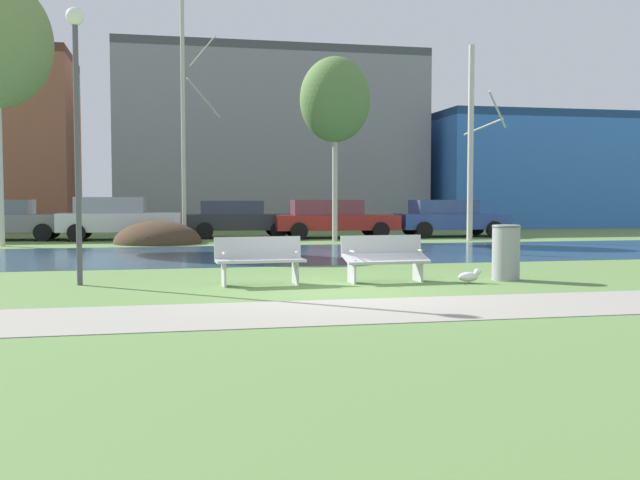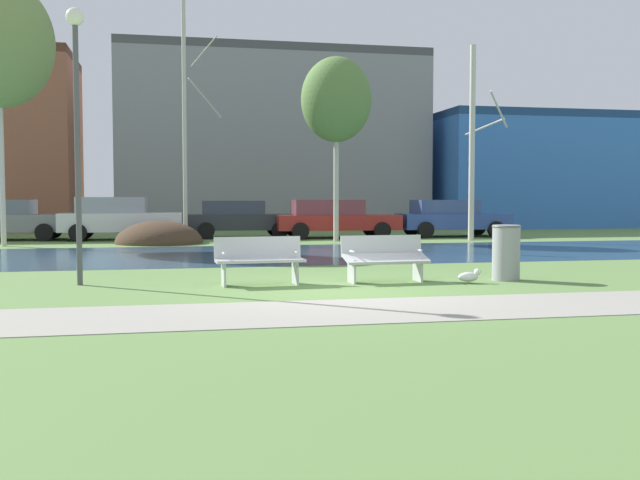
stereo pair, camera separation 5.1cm
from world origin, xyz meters
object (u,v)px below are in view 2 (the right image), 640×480
(bench_left, at_px, (259,259))
(parked_hatch_third_dark, at_px, (239,218))
(parked_sedan_second_white, at_px, (119,218))
(parked_suv_fifth_blue, at_px, (450,217))
(trash_bin, at_px, (506,252))
(parked_wagon_fourth_red, at_px, (334,218))
(bench_right, at_px, (385,257))
(seagull, at_px, (470,276))
(parked_van_nearest_grey, at_px, (7,219))
(streetlamp, at_px, (76,99))

(bench_left, xyz_separation_m, parked_hatch_third_dark, (1.10, 15.49, 0.29))
(parked_sedan_second_white, xyz_separation_m, parked_suv_fifth_blue, (12.90, -0.42, -0.05))
(trash_bin, height_order, parked_sedan_second_white, parked_sedan_second_white)
(bench_left, height_order, parked_wagon_fourth_red, parked_wagon_fourth_red)
(parked_wagon_fourth_red, height_order, parked_suv_fifth_blue, parked_wagon_fourth_red)
(bench_right, relative_size, parked_suv_fifth_blue, 0.37)
(trash_bin, distance_m, parked_sedan_second_white, 17.16)
(trash_bin, xyz_separation_m, seagull, (-0.89, -0.35, -0.42))
(seagull, height_order, parked_van_nearest_grey, parked_van_nearest_grey)
(bench_left, height_order, seagull, bench_left)
(bench_right, height_order, parked_van_nearest_grey, parked_van_nearest_grey)
(bench_right, bearing_deg, parked_suv_fifth_blue, 63.80)
(parked_suv_fifth_blue, bearing_deg, trash_bin, -107.97)
(bench_left, bearing_deg, parked_suv_fifth_blue, 56.77)
(parked_hatch_third_dark, relative_size, parked_suv_fifth_blue, 0.97)
(trash_bin, height_order, parked_suv_fifth_blue, parked_suv_fifth_blue)
(trash_bin, bearing_deg, parked_hatch_third_dark, 103.00)
(bench_right, bearing_deg, parked_van_nearest_grey, 122.25)
(parked_hatch_third_dark, xyz_separation_m, parked_suv_fifth_blue, (8.39, -1.01, 0.01))
(parked_van_nearest_grey, xyz_separation_m, parked_suv_fifth_blue, (16.92, -1.04, -0.01))
(bench_right, xyz_separation_m, parked_sedan_second_white, (-5.77, 14.90, 0.35))
(streetlamp, xyz_separation_m, parked_wagon_fourth_red, (7.90, 13.91, -2.57))
(bench_right, height_order, streetlamp, streetlamp)
(streetlamp, bearing_deg, seagull, -9.72)
(bench_right, relative_size, parked_van_nearest_grey, 0.39)
(parked_sedan_second_white, xyz_separation_m, parked_hatch_third_dark, (4.51, 0.59, -0.06))
(bench_right, height_order, parked_suv_fifth_blue, parked_suv_fifth_blue)
(parked_van_nearest_grey, distance_m, parked_sedan_second_white, 4.07)
(bench_right, height_order, trash_bin, trash_bin)
(bench_right, bearing_deg, seagull, -20.53)
(parked_sedan_second_white, bearing_deg, parked_van_nearest_grey, 171.22)
(bench_left, xyz_separation_m, parked_wagon_fourth_red, (4.71, 14.56, 0.31))
(parked_hatch_third_dark, distance_m, parked_suv_fifth_blue, 8.45)
(streetlamp, relative_size, parked_wagon_fourth_red, 1.03)
(trash_bin, relative_size, parked_van_nearest_grey, 0.25)
(trash_bin, xyz_separation_m, parked_sedan_second_white, (-8.13, 15.11, 0.28))
(bench_left, relative_size, parked_suv_fifth_blue, 0.37)
(bench_left, bearing_deg, streetlamp, 168.46)
(trash_bin, relative_size, parked_hatch_third_dark, 0.25)
(bench_right, distance_m, parked_sedan_second_white, 15.98)
(streetlamp, distance_m, parked_suv_fifth_blue, 18.94)
(bench_left, relative_size, bench_right, 1.00)
(streetlamp, height_order, parked_wagon_fourth_red, streetlamp)
(trash_bin, xyz_separation_m, parked_van_nearest_grey, (-12.16, 15.73, 0.24))
(parked_sedan_second_white, distance_m, parked_wagon_fourth_red, 8.12)
(bench_right, bearing_deg, parked_sedan_second_white, 111.17)
(parked_van_nearest_grey, height_order, parked_sedan_second_white, parked_sedan_second_white)
(parked_suv_fifth_blue, bearing_deg, bench_right, -116.20)
(bench_right, relative_size, parked_hatch_third_dark, 0.38)
(trash_bin, bearing_deg, bench_left, 177.50)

